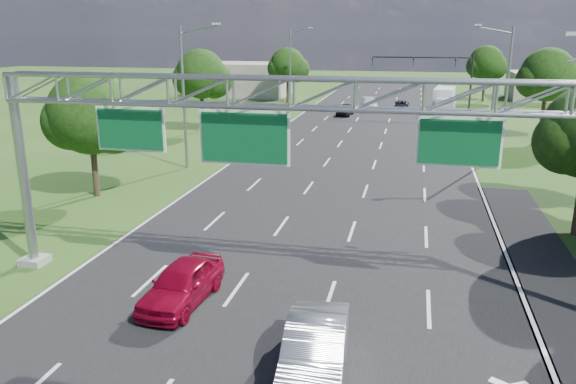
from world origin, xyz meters
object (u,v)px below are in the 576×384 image
(silver_sedan, at_px, (315,351))
(sign_gantry, at_px, (294,110))
(traffic_signal, at_px, (442,70))
(box_truck, at_px, (444,101))
(red_coupe, at_px, (182,283))

(silver_sedan, bearing_deg, sign_gantry, 103.96)
(traffic_signal, xyz_separation_m, silver_sedan, (-5.36, -58.42, -4.35))
(sign_gantry, height_order, box_truck, sign_gantry)
(traffic_signal, xyz_separation_m, box_truck, (0.52, -0.40, -3.75))
(red_coupe, distance_m, silver_sedan, 6.50)
(box_truck, bearing_deg, sign_gantry, -91.27)
(traffic_signal, height_order, silver_sedan, traffic_signal)
(sign_gantry, xyz_separation_m, red_coupe, (-3.72, -1.97, -6.13))
(silver_sedan, bearing_deg, red_coupe, 143.64)
(red_coupe, bearing_deg, sign_gantry, 31.81)
(red_coupe, distance_m, box_truck, 55.75)
(red_coupe, xyz_separation_m, box_truck, (11.39, 54.57, 0.65))
(traffic_signal, xyz_separation_m, red_coupe, (-10.87, -54.97, -4.40))
(sign_gantry, xyz_separation_m, traffic_signal, (7.15, 53.00, -1.72))
(red_coupe, height_order, silver_sedan, silver_sedan)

